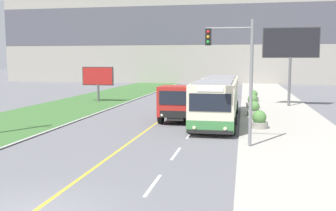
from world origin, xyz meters
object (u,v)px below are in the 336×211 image
Objects in this scene: dump_truck at (180,103)px; billboard_large at (291,46)px; traffic_light_mast at (238,67)px; planter_round_second at (254,110)px; planter_round_near at (259,120)px; planter_round_far at (253,96)px; city_bus at (218,99)px; billboard_small at (98,77)px; car_distant at (225,91)px; planter_round_third at (253,102)px.

dump_truck is 0.94× the size of billboard_large.
traffic_light_mast is 5.53× the size of planter_round_second.
billboard_large is at bearing 76.21° from planter_round_near.
planter_round_second is at bearing 31.01° from dump_truck.
planter_round_far is (0.18, 10.57, 0.01)m from planter_round_second.
traffic_light_mast is at bearing -93.43° from planter_round_far.
city_bus is 1.83× the size of billboard_large.
planter_round_far is (15.43, 2.59, -1.90)m from billboard_small.
car_distant is at bearing 93.86° from traffic_light_mast.
traffic_light_mast is 0.86× the size of billboard_large.
planter_round_second is 0.97× the size of planter_round_far.
planter_round_far is at bearing 90.01° from planter_round_near.
billboard_large reaches higher than traffic_light_mast.
billboard_small is 3.06× the size of planter_round_third.
billboard_large is 13.78m from planter_round_near.
planter_round_far is at bearing 88.04° from planter_round_third.
planter_round_near is 0.95× the size of planter_round_third.
billboard_small reaches higher than city_bus.
dump_truck is at bearing -47.28° from billboard_small.
billboard_large reaches higher than planter_round_far.
billboard_small is at bearing 132.72° from dump_truck.
dump_truck is at bearing -129.02° from billboard_large.
billboard_small reaches higher than planter_round_second.
planter_round_second is at bearing -79.82° from car_distant.
planter_round_near is at bearing -89.99° from planter_round_far.
city_bus is 11.85m from billboard_large.
car_distant is (-0.33, 18.30, -0.82)m from city_bus.
car_distant is 1.22× the size of billboard_small.
traffic_light_mast reaches higher than planter_round_near.
billboard_large is at bearing -47.44° from planter_round_far.
planter_round_near is at bearing -89.01° from planter_round_third.
city_bus is at bearing -137.51° from planter_round_second.
car_distant is at bearing 98.17° from planter_round_near.
car_distant is 3.89× the size of planter_round_second.
billboard_large is at bearing -2.34° from billboard_small.
planter_round_second is (2.54, 2.32, -0.94)m from city_bus.
planter_round_third is 5.29m from planter_round_far.
traffic_light_mast is 23.33m from billboard_small.
billboard_small is 3.21× the size of planter_round_near.
city_bus is at bearing -121.24° from billboard_large.
planter_round_far is (3.05, -5.41, -0.11)m from car_distant.
planter_round_near is 10.57m from planter_round_third.
planter_round_far is at bearing 9.53° from billboard_small.
billboard_small reaches higher than planter_round_near.
car_distant is 0.61× the size of billboard_large.
billboard_small is at bearing 177.66° from billboard_large.
planter_round_near is 0.97× the size of planter_round_far.
dump_truck is at bearing 118.12° from traffic_light_mast.
traffic_light_mast reaches higher than planter_round_far.
billboard_large reaches higher than car_distant.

